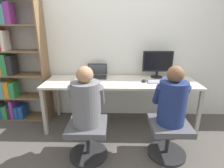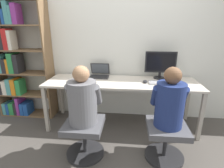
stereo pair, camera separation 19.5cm
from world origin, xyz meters
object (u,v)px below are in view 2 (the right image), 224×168
person_at_laptop (83,99)px  laptop (99,74)px  bookshelf (14,61)px  keyboard (165,83)px  person_at_monitor (170,101)px  office_chair_right (84,135)px  office_chair_left (166,138)px  desktop_monitor (160,64)px

person_at_laptop → laptop: bearing=88.4°
bookshelf → person_at_laptop: bearing=-33.2°
keyboard → bookshelf: size_ratio=0.23×
person_at_monitor → person_at_laptop: bearing=-177.8°
laptop → bookshelf: bookshelf is taller
person_at_laptop → bookshelf: (-1.41, 0.92, 0.24)m
person_at_laptop → keyboard: bearing=33.4°
keyboard → laptop: bearing=164.9°
laptop → office_chair_right: laptop is taller
office_chair_right → keyboard: bearing=33.6°
laptop → keyboard: laptop is taller
person_at_laptop → bookshelf: size_ratio=0.35×
office_chair_left → office_chair_right: size_ratio=1.00×
laptop → person_at_monitor: bearing=-44.1°
office_chair_left → office_chair_right: same height
desktop_monitor → bookshelf: size_ratio=0.25×
keyboard → office_chair_right: keyboard is taller
desktop_monitor → office_chair_right: size_ratio=1.02×
laptop → office_chair_left: (0.95, -0.93, -0.52)m
desktop_monitor → bookshelf: (-2.41, -0.03, 0.01)m
desktop_monitor → person_at_laptop: 1.40m
desktop_monitor → keyboard: bearing=-81.9°
laptop → office_chair_right: bearing=-91.6°
person_at_laptop → bookshelf: bearing=146.8°
keyboard → office_chair_right: size_ratio=0.97×
keyboard → person_at_monitor: bearing=-95.5°
person_at_laptop → desktop_monitor: bearing=43.7°
office_chair_right → person_at_laptop: 0.47m
desktop_monitor → person_at_monitor: size_ratio=0.70×
office_chair_left → person_at_monitor: 0.47m
desktop_monitor → laptop: bearing=179.9°
desktop_monitor → keyboard: size_ratio=1.05×
laptop → person_at_monitor: person_at_monitor is taller
office_chair_right → office_chair_left: bearing=2.2°
person_at_monitor → person_at_laptop: same height
office_chair_right → person_at_monitor: bearing=2.5°
desktop_monitor → office_chair_left: 1.16m
office_chair_right → bookshelf: bearing=146.7°
laptop → keyboard: (1.01, -0.27, -0.03)m
person_at_laptop → bookshelf: 1.70m
desktop_monitor → keyboard: 0.35m
desktop_monitor → office_chair_left: size_ratio=1.02×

